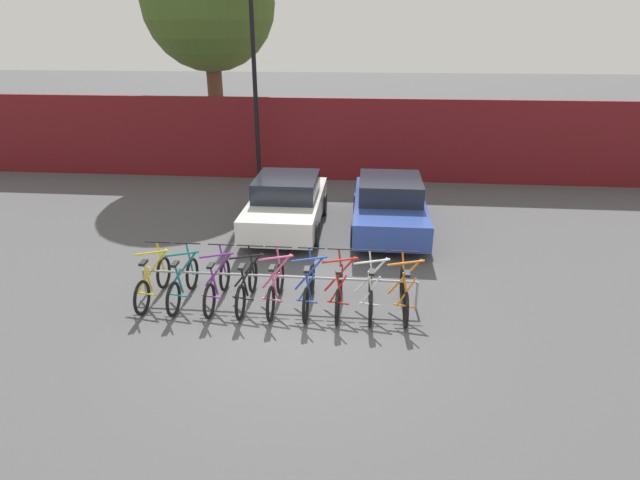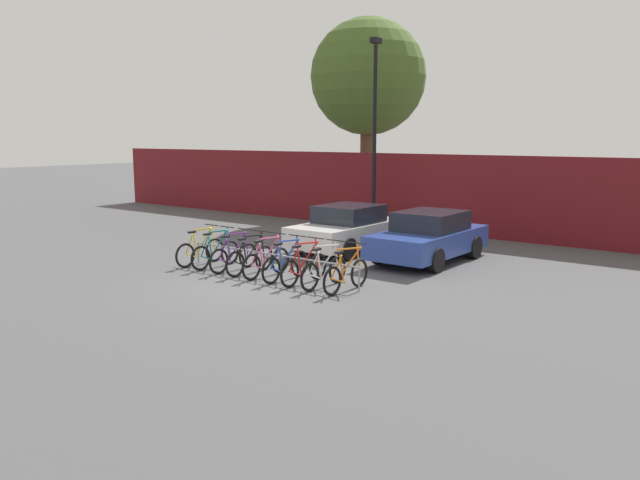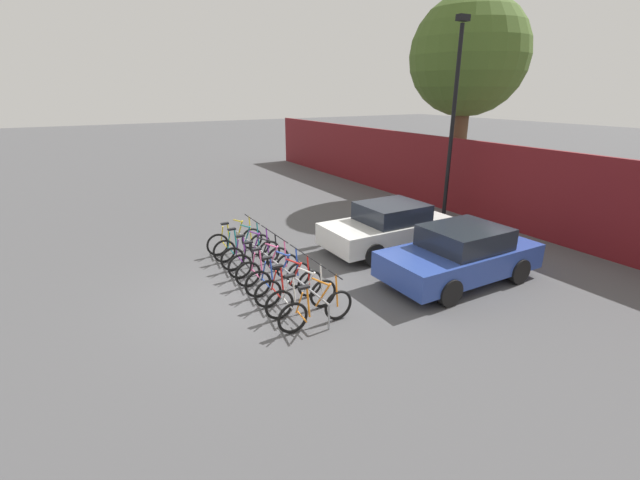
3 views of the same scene
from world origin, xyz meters
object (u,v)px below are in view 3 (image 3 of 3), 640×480
(bicycle_teal, at_px, (242,246))
(tree_behind_hoarding, at_px, (468,57))
(bicycle_purple, at_px, (251,254))
(bicycle_blue, at_px, (279,277))
(bicycle_red, at_px, (290,287))
(car_blue, at_px, (460,255))
(bicycle_pink, at_px, (268,268))
(bicycle_white, at_px, (302,297))
(bicycle_black, at_px, (259,261))
(lamp_post, at_px, (454,113))
(car_white, at_px, (389,227))
(bike_rack, at_px, (273,262))
(bicycle_orange, at_px, (316,309))
(bicycle_yellow, at_px, (235,240))

(bicycle_teal, relative_size, tree_behind_hoarding, 0.21)
(bicycle_teal, height_order, bicycle_purple, same)
(bicycle_blue, relative_size, bicycle_red, 1.00)
(bicycle_red, height_order, car_blue, car_blue)
(bicycle_pink, relative_size, tree_behind_hoarding, 0.21)
(bicycle_teal, height_order, bicycle_white, same)
(bicycle_blue, bearing_deg, bicycle_black, -176.04)
(car_blue, distance_m, lamp_post, 6.48)
(bicycle_teal, relative_size, bicycle_red, 1.00)
(tree_behind_hoarding, bearing_deg, lamp_post, -52.48)
(bicycle_black, distance_m, bicycle_red, 1.77)
(car_white, xyz_separation_m, tree_behind_hoarding, (-3.71, 6.68, 5.11))
(bicycle_black, distance_m, bicycle_blue, 1.20)
(bicycle_red, relative_size, car_blue, 0.42)
(car_blue, bearing_deg, bicycle_teal, -134.34)
(car_blue, bearing_deg, bicycle_black, -124.09)
(bike_rack, bearing_deg, tree_behind_hoarding, 111.25)
(bicycle_orange, height_order, lamp_post, lamp_post)
(car_white, distance_m, car_blue, 2.70)
(bicycle_orange, relative_size, car_blue, 0.42)
(bicycle_black, height_order, bicycle_white, same)
(bicycle_purple, distance_m, bicycle_orange, 3.56)
(bicycle_white, xyz_separation_m, car_white, (-2.22, 4.10, 0.31))
(bicycle_pink, relative_size, bicycle_white, 1.00)
(bicycle_red, bearing_deg, bicycle_pink, -178.18)
(bicycle_orange, bearing_deg, bicycle_black, 177.02)
(bicycle_yellow, bearing_deg, car_blue, 44.42)
(bicycle_white, relative_size, lamp_post, 0.25)
(bicycle_purple, bearing_deg, lamp_post, 99.15)
(bicycle_teal, bearing_deg, bicycle_purple, 2.00)
(bike_rack, distance_m, bicycle_red, 1.22)
(bicycle_white, xyz_separation_m, car_blue, (0.48, 4.19, 0.31))
(bicycle_purple, xyz_separation_m, bicycle_orange, (3.56, 0.00, 0.00))
(bicycle_yellow, xyz_separation_m, bicycle_purple, (1.28, 0.00, 0.00))
(bicycle_pink, distance_m, tree_behind_hoarding, 12.75)
(bike_rack, bearing_deg, bicycle_teal, -175.33)
(bicycle_blue, distance_m, bicycle_white, 1.16)
(bicycle_purple, bearing_deg, bike_rack, 10.55)
(bicycle_purple, height_order, bicycle_pink, same)
(bicycle_purple, bearing_deg, car_blue, 53.93)
(bicycle_yellow, bearing_deg, bike_rack, 6.19)
(bicycle_yellow, bearing_deg, bicycle_pink, 2.68)
(bicycle_black, distance_m, car_blue, 5.07)
(bicycle_pink, xyz_separation_m, tree_behind_hoarding, (-4.13, 10.77, 5.42))
(car_blue, bearing_deg, bicycle_yellow, -138.26)
(bicycle_teal, bearing_deg, bicycle_white, 2.00)
(bicycle_teal, height_order, bicycle_black, same)
(bicycle_teal, relative_size, car_blue, 0.42)
(bicycle_white, bearing_deg, bike_rack, 176.36)
(car_white, bearing_deg, bicycle_pink, -84.17)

